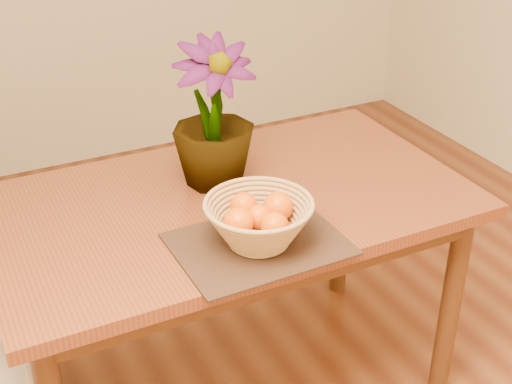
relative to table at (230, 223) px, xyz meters
name	(u,v)px	position (x,y,z in m)	size (l,w,h in m)	color
table	(230,223)	(0.00, 0.00, 0.00)	(1.40, 0.80, 0.75)	brown
placemat	(259,244)	(-0.04, -0.27, 0.09)	(0.44, 0.33, 0.01)	#3B1F15
wicker_basket	(259,224)	(-0.04, -0.27, 0.15)	(0.29, 0.29, 0.12)	tan
orange_pile	(259,215)	(-0.04, -0.27, 0.18)	(0.20, 0.20, 0.08)	#F75D04
potted_plant	(213,115)	(0.00, 0.11, 0.31)	(0.25, 0.25, 0.44)	#1C4614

